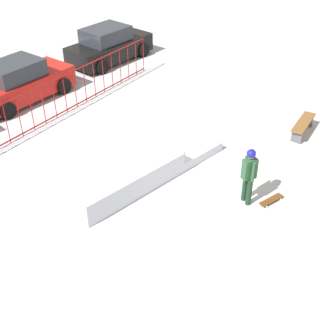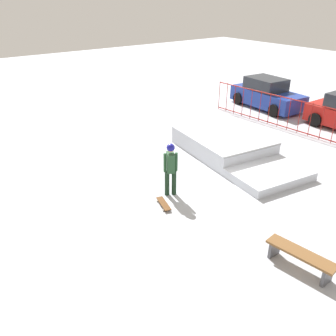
{
  "view_description": "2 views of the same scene",
  "coord_description": "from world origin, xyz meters",
  "px_view_note": "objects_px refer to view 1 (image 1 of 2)",
  "views": [
    {
      "loc": [
        -9.16,
        -6.66,
        8.06
      ],
      "look_at": [
        -0.91,
        -0.41,
        0.9
      ],
      "focal_mm": 48.86,
      "sensor_mm": 36.0,
      "label": 1
    },
    {
      "loc": [
        7.94,
        -8.35,
        5.78
      ],
      "look_at": [
        0.2,
        -2.51,
        1.0
      ],
      "focal_mm": 38.48,
      "sensor_mm": 36.0,
      "label": 2
    }
  ],
  "objects_px": {
    "parked_car_red": "(20,83)",
    "parked_car_black": "(109,46)",
    "skate_ramp": "(123,164)",
    "skater": "(249,172)",
    "park_bench": "(303,125)",
    "skateboard": "(271,200)"
  },
  "relations": [
    {
      "from": "parked_car_red",
      "to": "parked_car_black",
      "type": "xyz_separation_m",
      "value": [
        5.1,
        0.09,
        0.0
      ]
    },
    {
      "from": "skate_ramp",
      "to": "skater",
      "type": "xyz_separation_m",
      "value": [
        1.01,
        -3.67,
        0.69
      ]
    },
    {
      "from": "park_bench",
      "to": "parked_car_red",
      "type": "height_order",
      "value": "parked_car_red"
    },
    {
      "from": "park_bench",
      "to": "parked_car_black",
      "type": "bearing_deg",
      "value": 84.53
    },
    {
      "from": "skateboard",
      "to": "park_bench",
      "type": "height_order",
      "value": "park_bench"
    },
    {
      "from": "parked_car_black",
      "to": "skateboard",
      "type": "bearing_deg",
      "value": -112.18
    },
    {
      "from": "park_bench",
      "to": "parked_car_red",
      "type": "bearing_deg",
      "value": 112.71
    },
    {
      "from": "skater",
      "to": "park_bench",
      "type": "distance_m",
      "value": 4.54
    },
    {
      "from": "skateboard",
      "to": "parked_car_black",
      "type": "distance_m",
      "value": 11.98
    },
    {
      "from": "skate_ramp",
      "to": "skateboard",
      "type": "relative_size",
      "value": 6.94
    },
    {
      "from": "parked_car_red",
      "to": "parked_car_black",
      "type": "distance_m",
      "value": 5.1
    },
    {
      "from": "skater",
      "to": "skateboard",
      "type": "relative_size",
      "value": 2.09
    },
    {
      "from": "skateboard",
      "to": "parked_car_black",
      "type": "xyz_separation_m",
      "value": [
        5.03,
        10.85,
        0.65
      ]
    },
    {
      "from": "park_bench",
      "to": "parked_car_black",
      "type": "height_order",
      "value": "parked_car_black"
    },
    {
      "from": "skater",
      "to": "skateboard",
      "type": "height_order",
      "value": "skater"
    },
    {
      "from": "skateboard",
      "to": "parked_car_black",
      "type": "relative_size",
      "value": 0.2
    },
    {
      "from": "skater",
      "to": "parked_car_black",
      "type": "bearing_deg",
      "value": -90.06
    },
    {
      "from": "skateboard",
      "to": "parked_car_black",
      "type": "bearing_deg",
      "value": -98.53
    },
    {
      "from": "parked_car_black",
      "to": "skater",
      "type": "bearing_deg",
      "value": -115.23
    },
    {
      "from": "skateboard",
      "to": "skate_ramp",
      "type": "bearing_deg",
      "value": -55.15
    },
    {
      "from": "skate_ramp",
      "to": "parked_car_red",
      "type": "bearing_deg",
      "value": 86.49
    },
    {
      "from": "skate_ramp",
      "to": "skateboard",
      "type": "height_order",
      "value": "skate_ramp"
    }
  ]
}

